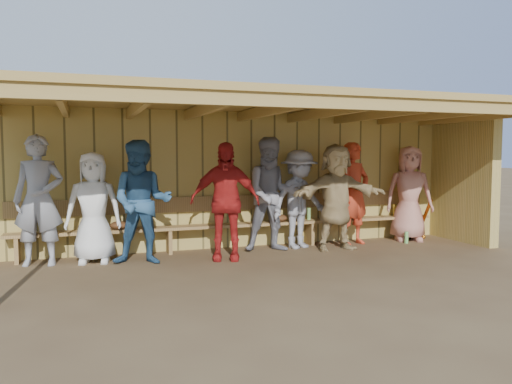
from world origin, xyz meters
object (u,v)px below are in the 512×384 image
player_h (409,193)px  player_extra (272,194)px  player_c (142,202)px  player_d (225,201)px  bench (242,218)px  player_g (354,194)px  player_b (93,207)px  player_a (39,200)px  player_f (336,197)px  player_e (299,199)px

player_h → player_extra: size_ratio=0.93×
player_c → player_h: bearing=19.7°
player_d → bench: 1.06m
player_c → player_g: bearing=21.1°
player_g → bench: player_g is taller
player_b → player_extra: (2.90, -0.04, 0.13)m
player_extra → bench: size_ratio=0.26×
player_b → player_h: (5.75, 0.07, 0.06)m
player_a → player_c: player_a is taller
player_b → player_g: bearing=9.6°
player_d → bench: bearing=75.5°
player_f → player_h: size_ratio=1.02×
player_h → player_extra: player_extra is taller
player_f → player_g: 0.65m
player_d → bench: (0.54, 0.83, -0.40)m
player_f → bench: player_f is taller
player_d → player_h: bearing=26.3°
player_c → bench: bearing=36.7°
player_c → bench: 1.97m
player_g → player_extra: bearing=167.6°
player_a → player_h: bearing=9.6°
player_a → player_e: (4.22, 0.00, -0.11)m
player_a → player_b: player_a is taller
player_h → player_extra: bearing=-157.3°
player_extra → player_g: bearing=12.8°
player_c → player_h: player_c is taller
player_b → bench: bearing=17.3°
player_h → bench: player_h is taller
player_extra → bench: player_extra is taller
player_e → player_extra: bearing=176.2°
player_a → bench: player_a is taller
player_h → player_f: bearing=-148.0°
player_a → player_extra: size_ratio=1.00×
player_f → bench: size_ratio=0.24×
player_b → player_e: bearing=9.9°
player_f → player_extra: size_ratio=0.95×
player_d → player_e: size_ratio=1.07×
player_h → player_a: bearing=-159.5°
player_a → player_g: 5.32m
player_g → player_h: bearing=-16.2°
player_g → player_h: 1.20m
player_b → player_f: size_ratio=0.92×
player_a → player_h: player_a is taller
player_c → bench: player_c is taller
player_e → player_extra: (-0.55, -0.11, 0.11)m
player_d → player_b: bearing=-174.6°
player_b → player_d: player_d is taller
player_a → player_f: bearing=5.3°
player_e → player_g: (1.10, 0.00, 0.07)m
player_a → player_e: size_ratio=1.13×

